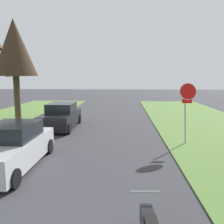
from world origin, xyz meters
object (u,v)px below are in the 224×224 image
parked_sedan_silver (11,147)px  parked_sedan_black (61,117)px  stop_sign_far (187,100)px  street_tree_left_mid_b (14,48)px

parked_sedan_silver → parked_sedan_black: same height
parked_sedan_silver → parked_sedan_black: bearing=89.8°
stop_sign_far → street_tree_left_mid_b: size_ratio=0.41×
stop_sign_far → street_tree_left_mid_b: street_tree_left_mid_b is taller
street_tree_left_mid_b → parked_sedan_silver: (3.52, -8.35, -4.46)m
stop_sign_far → parked_sedan_silver: 7.96m
stop_sign_far → parked_sedan_silver: size_ratio=0.66×
parked_sedan_black → parked_sedan_silver: bearing=-90.2°
stop_sign_far → parked_sedan_silver: (-7.08, -3.35, -1.43)m
street_tree_left_mid_b → parked_sedan_black: 5.92m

